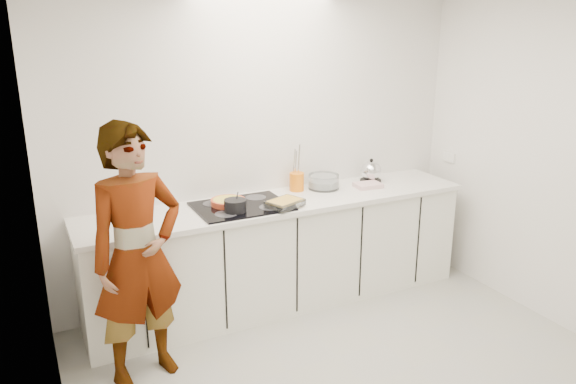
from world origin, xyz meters
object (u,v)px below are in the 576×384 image
saucepan (235,206)px  kettle (371,172)px  baking_dish (285,203)px  mixing_bowl (324,182)px  hob (242,206)px  utensil_crock (297,182)px  cook (138,256)px  tart_dish (228,202)px

saucepan → kettle: (1.41, 0.27, 0.03)m
saucepan → baking_dish: size_ratio=0.60×
baking_dish → mixing_bowl: mixing_bowl is taller
hob → baking_dish: bearing=-30.4°
hob → utensil_crock: 0.63m
kettle → utensil_crock: (-0.72, 0.05, -0.01)m
baking_dish → cook: size_ratio=0.19×
mixing_bowl → tart_dish: bearing=-174.2°
tart_dish → saucepan: saucepan is taller
hob → baking_dish: 0.34m
hob → kettle: kettle is taller
tart_dish → hob: bearing=-37.4°
saucepan → mixing_bowl: bearing=16.5°
saucepan → baking_dish: saucepan is taller
tart_dish → mixing_bowl: 0.92m
kettle → cook: 2.32m
hob → tart_dish: (-0.09, 0.07, 0.03)m
tart_dish → cook: size_ratio=0.20×
kettle → cook: size_ratio=0.12×
tart_dish → saucepan: 0.18m
hob → saucepan: 0.16m
saucepan → utensil_crock: saucepan is taller
saucepan → cook: cook is taller
cook → utensil_crock: bearing=10.4°
cook → saucepan: bearing=10.4°
baking_dish → hob: bearing=149.6°
kettle → baking_dish: bearing=-162.3°
tart_dish → cook: bearing=-145.7°
hob → mixing_bowl: size_ratio=2.52×
kettle → cook: bearing=-163.7°
hob → tart_dish: 0.11m
mixing_bowl → kettle: 0.49m
mixing_bowl → kettle: bearing=-0.5°
tart_dish → kettle: size_ratio=1.63×
tart_dish → kettle: kettle is taller
hob → tart_dish: size_ratio=2.05×
saucepan → cook: bearing=-154.9°
kettle → cook: (-2.23, -0.65, -0.13)m
mixing_bowl → cook: 1.86m
mixing_bowl → cook: bearing=-159.3°
saucepan → hob: bearing=50.0°
mixing_bowl → cook: (-1.74, -0.66, -0.10)m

